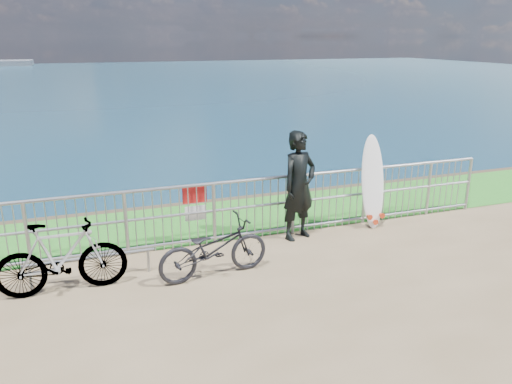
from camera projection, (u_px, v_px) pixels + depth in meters
name	position (u px, v px, depth m)	size (l,w,h in m)	color
grass_strip	(225.00, 219.00, 10.01)	(120.00, 120.00, 0.00)	#227921
railing	(242.00, 209.00, 8.85)	(10.06, 0.10, 1.13)	#999BA1
surfer	(299.00, 186.00, 8.82)	(0.72, 0.47, 1.96)	black
surfboard	(373.00, 185.00, 9.44)	(0.49, 0.44, 1.77)	white
bicycle_near	(214.00, 248.00, 7.51)	(0.60, 1.73, 0.91)	black
bicycle_far	(62.00, 258.00, 7.01)	(0.50, 1.79, 1.07)	black
bike_rack	(91.00, 260.00, 7.42)	(1.89, 0.05, 0.39)	#999BA1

